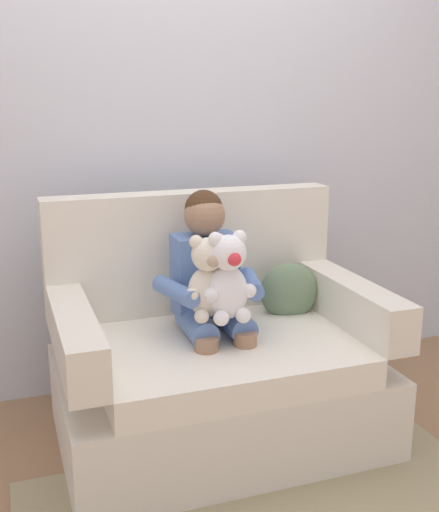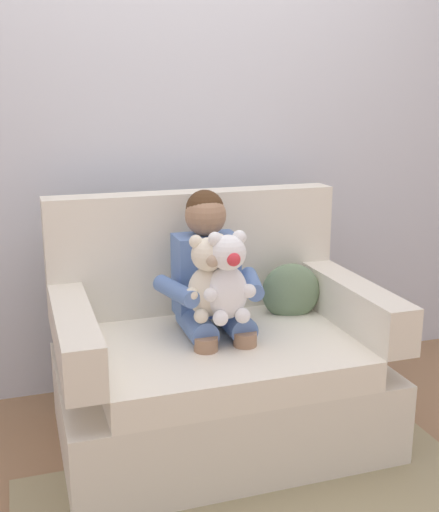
{
  "view_description": "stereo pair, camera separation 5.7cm",
  "coord_description": "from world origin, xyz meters",
  "views": [
    {
      "loc": [
        -0.8,
        -2.27,
        1.42
      ],
      "look_at": [
        -0.01,
        -0.05,
        0.81
      ],
      "focal_mm": 44.35,
      "sensor_mm": 36.0,
      "label": 1
    },
    {
      "loc": [
        -0.75,
        -2.29,
        1.42
      ],
      "look_at": [
        -0.01,
        -0.05,
        0.81
      ],
      "focal_mm": 44.35,
      "sensor_mm": 36.0,
      "label": 2
    }
  ],
  "objects": [
    {
      "name": "armchair",
      "position": [
        0.0,
        0.04,
        0.32
      ],
      "size": [
        1.3,
        0.88,
        1.0
      ],
      "color": "silver",
      "rests_on": "ground"
    },
    {
      "name": "ground_plane",
      "position": [
        0.0,
        0.0,
        0.0
      ],
      "size": [
        8.0,
        8.0,
        0.0
      ],
      "primitive_type": "plane",
      "color": "#936D4C"
    },
    {
      "name": "plush_cream",
      "position": [
        -0.07,
        -0.06,
        0.73
      ],
      "size": [
        0.2,
        0.16,
        0.33
      ],
      "rotation": [
        0.0,
        0.0,
        0.01
      ],
      "color": "silver",
      "rests_on": "armchair"
    },
    {
      "name": "seated_child",
      "position": [
        -0.01,
        0.07,
        0.67
      ],
      "size": [
        0.45,
        0.39,
        0.82
      ],
      "rotation": [
        0.0,
        0.0,
        0.09
      ],
      "color": "#597AB7",
      "rests_on": "armchair"
    },
    {
      "name": "back_wall",
      "position": [
        0.0,
        0.7,
        1.3
      ],
      "size": [
        6.0,
        0.1,
        2.6
      ],
      "primitive_type": "cube",
      "color": "silver",
      "rests_on": "ground"
    },
    {
      "name": "throw_pillow",
      "position": [
        0.39,
        0.16,
        0.56
      ],
      "size": [
        0.28,
        0.18,
        0.26
      ],
      "primitive_type": "ellipsoid",
      "rotation": [
        0.0,
        0.0,
        -0.23
      ],
      "color": "slate",
      "rests_on": "armchair"
    },
    {
      "name": "plush_white",
      "position": [
        -0.0,
        -0.11,
        0.73
      ],
      "size": [
        0.21,
        0.17,
        0.35
      ],
      "rotation": [
        0.0,
        0.0,
        0.2
      ],
      "color": "white",
      "rests_on": "armchair"
    }
  ]
}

